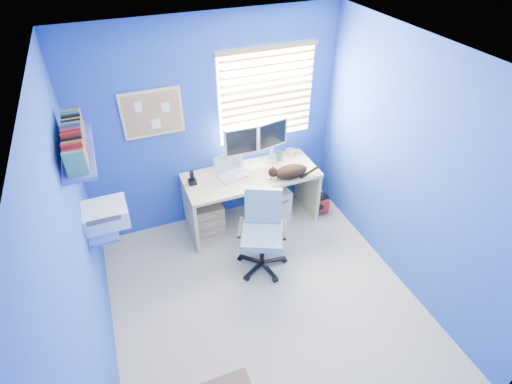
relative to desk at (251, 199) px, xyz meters
name	(u,v)px	position (x,y,z in m)	size (l,w,h in m)	color
floor	(266,303)	(-0.33, -1.26, -0.37)	(3.00, 3.20, 0.00)	tan
ceiling	(271,65)	(-0.33, -1.26, 2.13)	(3.00, 3.20, 0.00)	white
wall_back	(213,127)	(-0.33, 0.34, 0.88)	(3.00, 0.01, 2.50)	#1C52A9
wall_left	(80,259)	(-1.83, -1.26, 0.88)	(0.01, 3.20, 2.50)	#1C52A9
wall_right	(412,174)	(1.17, -1.26, 0.88)	(0.01, 3.20, 2.50)	#1C52A9
desk	(251,199)	(0.00, 0.00, 0.00)	(1.59, 0.65, 0.74)	#E4C57F
laptop	(232,168)	(-0.22, 0.05, 0.48)	(0.33, 0.26, 0.22)	silver
monitor_left	(241,148)	(-0.06, 0.17, 0.64)	(0.40, 0.12, 0.54)	silver
monitor_right	(272,141)	(0.34, 0.20, 0.64)	(0.40, 0.12, 0.54)	silver
phone	(192,177)	(-0.69, 0.07, 0.45)	(0.09, 0.11, 0.17)	black
mug	(279,156)	(0.44, 0.17, 0.42)	(0.10, 0.09, 0.10)	#3A7E5C
cd_spindle	(291,152)	(0.62, 0.22, 0.41)	(0.13, 0.13, 0.07)	silver
cat	(291,171)	(0.41, -0.22, 0.44)	(0.40, 0.21, 0.14)	black
tower_pc	(276,200)	(0.35, 0.02, -0.14)	(0.19, 0.44, 0.45)	beige
drawer_boxes	(208,217)	(-0.55, 0.04, -0.17)	(0.35, 0.28, 0.41)	tan
yellow_book	(272,218)	(0.21, -0.18, -0.25)	(0.03, 0.17, 0.24)	yellow
backpack	(320,203)	(0.90, -0.16, -0.21)	(0.27, 0.21, 0.32)	black
office_chair	(262,241)	(-0.15, -0.72, -0.02)	(0.71, 0.71, 0.92)	black
window_blinds	(267,95)	(0.32, 0.31, 1.18)	(1.15, 0.05, 1.10)	white
corkboard	(152,113)	(-0.98, 0.33, 1.18)	(0.64, 0.02, 0.52)	#E4C57F
wall_shelves	(89,180)	(-1.68, -0.51, 1.06)	(0.42, 0.90, 1.05)	#3C4CB4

